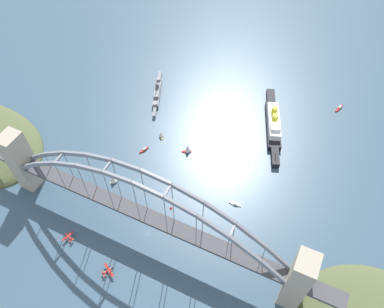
{
  "coord_description": "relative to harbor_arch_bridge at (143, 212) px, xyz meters",
  "views": [
    {
      "loc": [
        86.02,
        -102.92,
        255.83
      ],
      "look_at": [
        0.0,
        78.57,
        8.0
      ],
      "focal_mm": 34.64,
      "sensor_mm": 36.0,
      "label": 1
    }
  ],
  "objects": [
    {
      "name": "ground_plane",
      "position": [
        0.0,
        -0.0,
        -31.21
      ],
      "size": [
        1400.0,
        1400.0,
        0.0
      ],
      "primitive_type": "plane",
      "color": "#385166"
    },
    {
      "name": "channel_marker_buoy",
      "position": [
        6.04,
        26.85,
        -30.1
      ],
      "size": [
        2.2,
        2.2,
        2.75
      ],
      "color": "red",
      "rests_on": "ground"
    },
    {
      "name": "small_boat_4",
      "position": [
        -7.39,
        85.12,
        -26.57
      ],
      "size": [
        8.37,
        6.49,
        10.08
      ],
      "color": "#B2231E",
      "rests_on": "ground"
    },
    {
      "name": "harbor_arch_bridge",
      "position": [
        0.0,
        0.0,
        0.0
      ],
      "size": [
        279.98,
        16.37,
        75.77
      ],
      "color": "#ADA38E",
      "rests_on": "ground"
    },
    {
      "name": "ocean_liner",
      "position": [
        51.81,
        146.48,
        -25.65
      ],
      "size": [
        40.73,
        93.41,
        18.44
      ],
      "color": "black",
      "rests_on": "ground"
    },
    {
      "name": "small_boat_2",
      "position": [
        -37.33,
        90.88,
        -27.82
      ],
      "size": [
        5.7,
        6.27,
        7.3
      ],
      "color": "gold",
      "rests_on": "ground"
    },
    {
      "name": "seaplane_taxiing_near_bridge",
      "position": [
        -9.83,
        -38.26,
        -29.12
      ],
      "size": [
        11.23,
        9.06,
        4.86
      ],
      "color": "#B7B7B2",
      "rests_on": "ground"
    },
    {
      "name": "small_boat_1",
      "position": [
        -49.07,
        28.84,
        -27.08
      ],
      "size": [
        7.38,
        7.96,
        8.9
      ],
      "color": "silver",
      "rests_on": "ground"
    },
    {
      "name": "small_boat_3",
      "position": [
        103.85,
        199.07,
        -30.32
      ],
      "size": [
        5.1,
        12.65,
        2.5
      ],
      "color": "#B2231E",
      "rests_on": "ground"
    },
    {
      "name": "small_boat_0",
      "position": [
        -43.35,
        69.82,
        -30.31
      ],
      "size": [
        4.65,
        9.44,
        2.5
      ],
      "color": "#B2231E",
      "rests_on": "ground"
    },
    {
      "name": "seaplane_second_in_formation",
      "position": [
        -50.78,
        -29.02,
        -29.17
      ],
      "size": [
        8.32,
        9.53,
        4.97
      ],
      "color": "#B7B7B2",
      "rests_on": "ground"
    },
    {
      "name": "naval_cruiser",
      "position": [
        -68.25,
        139.79,
        -28.19
      ],
      "size": [
        29.6,
        63.14,
        17.14
      ],
      "color": "slate",
      "rests_on": "ground"
    },
    {
      "name": "small_boat_5",
      "position": [
        50.8,
        52.29,
        -30.49
      ],
      "size": [
        10.3,
        2.79,
        2.03
      ],
      "color": "silver",
      "rests_on": "ground"
    }
  ]
}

